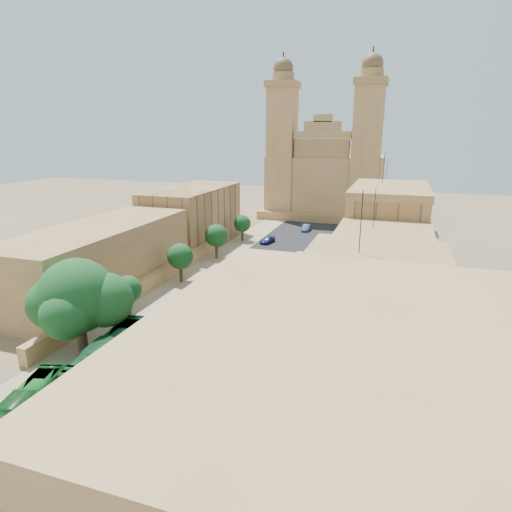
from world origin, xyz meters
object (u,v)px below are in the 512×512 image
Objects in this scene: ficus_tree at (78,298)px; street_tree_d at (242,224)px; car_cream at (255,291)px; pedestrian_c at (296,312)px; car_white_b at (300,254)px; car_blue_a at (213,315)px; olive_pickup at (272,298)px; bus_green_south at (27,406)px; street_tree_b at (180,256)px; streetlamp at (147,479)px; car_dkblue at (268,240)px; bus_green_north at (112,355)px; bus_red_east at (274,319)px; car_blue_b at (306,228)px; pedestrian_a at (305,373)px; car_white_a at (260,269)px; church at (325,176)px; street_tree_c at (216,236)px; street_tree_a at (127,290)px; bus_cream_east at (294,286)px; red_truck at (174,345)px.

street_tree_d is (-0.58, 43.99, -2.01)m from ficus_tree.
car_cream is 2.63× the size of pedestrian_c.
car_white_b is at bearing -77.81° from car_cream.
street_tree_d is 3.13× the size of pedestrian_c.
street_tree_d is at bearing 80.33° from car_blue_a.
olive_pickup is 0.58× the size of bus_green_south.
car_blue_a is (5.35, 19.63, -0.62)m from bus_green_south.
streetlamp reaches higher than street_tree_b.
street_tree_d is at bearing 90.00° from street_tree_b.
street_tree_b is 24.47m from car_dkblue.
bus_green_north reaches higher than bus_red_east.
car_blue_b is (0.50, 45.88, 0.06)m from car_blue_a.
pedestrian_a is (16.00, -42.37, 0.30)m from car_dkblue.
car_dkblue is (-12.72, 59.76, -4.65)m from streetlamp.
car_white_a is (9.03, 6.57, -2.86)m from street_tree_b.
car_white_a is (-0.97, -48.04, -8.81)m from church.
street_tree_c reaches higher than bus_green_north.
street_tree_d reaches higher than car_blue_b.
car_white_b is at bearing 93.55° from olive_pickup.
pedestrian_a is (11.00, -73.22, -8.66)m from church.
church is at bearing 94.87° from streetlamp.
car_white_a is at bearing 64.07° from street_tree_a.
church is 77.21m from bus_green_north.
bus_cream_east is 2.46× the size of car_white_a.
street_tree_a is at bearing -122.56° from car_white_a.
car_white_b is at bearing 57.31° from car_blue_a.
bus_red_east is 10.38m from car_cream.
bus_cream_east is at bearing -38.93° from street_tree_c.
ficus_tree is 2.31× the size of car_blue_b.
street_tree_b is at bearing -7.77° from bus_cream_east.
street_tree_a is at bearing -90.00° from street_tree_c.
bus_green_south is at bearing -112.09° from olive_pickup.
street_tree_a is at bearing -90.00° from street_tree_d.
car_dkblue is 2.23× the size of pedestrian_a.
church reaches higher than red_truck.
ficus_tree reaches higher than bus_cream_east.
streetlamp reaches higher than car_dkblue.
car_white_b is at bearing 65.86° from street_tree_a.
bus_red_east is at bearing 31.55° from ficus_tree.
olive_pickup is (14.00, -15.94, -2.77)m from street_tree_c.
pedestrian_a is (4.89, -8.15, -0.54)m from bus_red_east.
car_dkblue is (-4.46, 42.89, -1.10)m from red_truck.
car_white_a is (-6.82, 7.37, -0.76)m from bus_cream_east.
street_tree_d reaches higher than car_white_b.
bus_green_south is 7.58m from bus_green_north.
street_tree_d is 0.97× the size of olive_pickup.
car_blue_b is 2.26× the size of pedestrian_a.
car_cream is (7.35, 27.98, -0.63)m from bus_green_south.
car_blue_b reaches higher than car_blue_a.
pedestrian_a is at bearing 101.26° from bus_cream_east.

